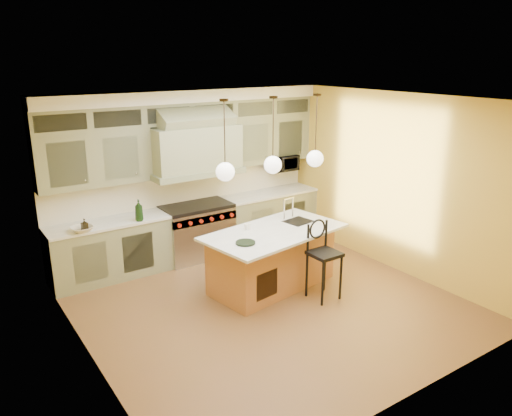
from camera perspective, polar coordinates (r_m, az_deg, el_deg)
floor at (r=7.34m, az=1.31°, el=-10.88°), size 5.00×5.00×0.00m
ceiling at (r=6.50m, az=1.48°, el=12.30°), size 5.00×5.00×0.00m
wall_back at (r=8.87m, az=-8.04°, el=3.95°), size 5.00×0.00×5.00m
wall_front at (r=5.09m, az=18.06°, el=-6.89°), size 5.00×0.00×5.00m
wall_left at (r=5.78m, az=-19.30°, el=-4.10°), size 0.00×5.00×5.00m
wall_right at (r=8.43m, az=15.39°, el=2.81°), size 0.00×5.00×5.00m
back_cabinetry at (r=8.64m, az=-7.25°, el=3.49°), size 5.00×0.77×2.90m
range at (r=8.83m, az=-6.75°, el=-2.58°), size 1.20×0.74×0.96m
kitchen_island at (r=7.68m, az=1.86°, el=-5.65°), size 2.30×1.47×1.35m
counter_stool at (r=7.32m, az=7.68°, el=-5.32°), size 0.41×0.41×1.17m
microwave at (r=9.66m, az=3.08°, el=5.18°), size 0.54×0.37×0.30m
oil_bottle_a at (r=8.02m, az=-13.24°, el=-0.27°), size 0.15×0.15×0.34m
oil_bottle_b at (r=7.80m, az=-19.01°, el=-1.84°), size 0.10×0.10×0.19m
fruit_bowl at (r=7.81m, az=-19.27°, el=-2.28°), size 0.36×0.36×0.08m
cup at (r=7.52m, az=-1.04°, el=-2.13°), size 0.11×0.11×0.10m
pendant_left at (r=6.81m, az=-3.54°, el=4.39°), size 0.26×0.26×1.11m
pendant_center at (r=7.24m, az=1.93°, el=5.18°), size 0.26×0.26×1.11m
pendant_right at (r=7.73m, az=6.77°, el=5.84°), size 0.26×0.26×1.11m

